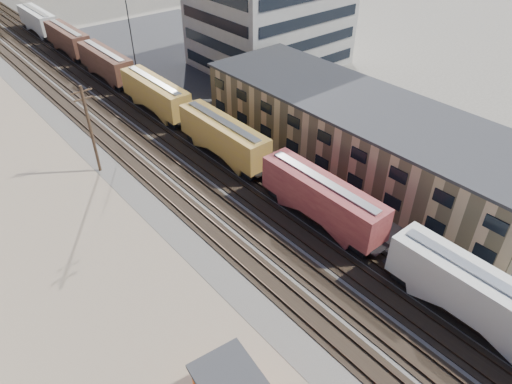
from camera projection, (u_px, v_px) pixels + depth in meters
ballast_bed at (135, 122)px, 60.18m from camera, size 18.00×200.00×0.06m
asphalt_lot at (333, 113)px, 62.32m from camera, size 26.00×120.00×0.04m
rail_tracks at (131, 123)px, 59.84m from camera, size 11.40×200.00×0.24m
freight_train at (187, 113)px, 56.18m from camera, size 3.00×119.74×4.46m
warehouse at (360, 132)px, 50.33m from camera, size 12.40×40.40×7.25m
office_tower at (270, 6)px, 72.35m from camera, size 22.60×18.60×18.45m
utility_pole_north at (90, 128)px, 47.70m from camera, size 2.20×0.32×10.00m
radio_mast at (130, 26)px, 64.15m from camera, size 1.20×0.16×18.00m
parked_car_blue at (324, 102)px, 63.75m from camera, size 5.16×4.84×1.35m
parked_car_far at (246, 56)px, 78.53m from camera, size 3.02×4.89×1.55m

